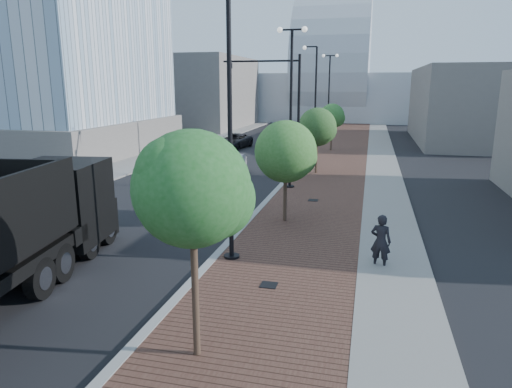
# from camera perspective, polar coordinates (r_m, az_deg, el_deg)

# --- Properties ---
(sidewalk) EXTENTS (7.00, 140.00, 0.12)m
(sidewalk) POSITION_cam_1_polar(r_m,az_deg,el_deg) (45.25, 11.75, 5.38)
(sidewalk) COLOR #4C2D23
(sidewalk) RESTS_ON ground
(concrete_strip) EXTENTS (2.40, 140.00, 0.13)m
(concrete_strip) POSITION_cam_1_polar(r_m,az_deg,el_deg) (45.23, 15.18, 5.19)
(concrete_strip) COLOR slate
(concrete_strip) RESTS_ON ground
(curb) EXTENTS (0.30, 140.00, 0.14)m
(curb) POSITION_cam_1_polar(r_m,az_deg,el_deg) (45.51, 7.33, 5.60)
(curb) COLOR gray
(curb) RESTS_ON ground
(west_sidewalk) EXTENTS (4.00, 140.00, 0.12)m
(west_sidewalk) POSITION_cam_1_polar(r_m,az_deg,el_deg) (48.73, -8.11, 6.07)
(west_sidewalk) COLOR slate
(west_sidewalk) RESTS_ON ground
(dump_truck) EXTENTS (4.91, 14.25, 3.90)m
(dump_truck) POSITION_cam_1_polar(r_m,az_deg,el_deg) (15.69, -28.44, -4.85)
(dump_truck) COLOR black
(dump_truck) RESTS_ON ground
(white_sedan) EXTENTS (1.90, 4.16, 1.32)m
(white_sedan) POSITION_cam_1_polar(r_m,az_deg,el_deg) (32.52, -2.87, 3.68)
(white_sedan) COLOR silver
(white_sedan) RESTS_ON ground
(dark_car_mid) EXTENTS (3.10, 5.50, 1.45)m
(dark_car_mid) POSITION_cam_1_polar(r_m,az_deg,el_deg) (45.85, -2.83, 6.58)
(dark_car_mid) COLOR black
(dark_car_mid) RESTS_ON ground
(dark_car_far) EXTENTS (2.03, 4.36, 1.23)m
(dark_car_far) POSITION_cam_1_polar(r_m,az_deg,el_deg) (42.50, 3.14, 5.89)
(dark_car_far) COLOR black
(dark_car_far) RESTS_ON ground
(pedestrian) EXTENTS (0.77, 0.59, 1.89)m
(pedestrian) POSITION_cam_1_polar(r_m,az_deg,el_deg) (16.22, 15.18, -5.70)
(pedestrian) COLOR black
(pedestrian) RESTS_ON ground
(streetlight_1) EXTENTS (1.44, 0.56, 9.21)m
(streetlight_1) POSITION_cam_1_polar(r_m,az_deg,el_deg) (15.63, -3.62, 6.83)
(streetlight_1) COLOR black
(streetlight_1) RESTS_ON ground
(streetlight_2) EXTENTS (1.72, 0.56, 9.28)m
(streetlight_2) POSITION_cam_1_polar(r_m,az_deg,el_deg) (27.23, 4.33, 10.59)
(streetlight_2) COLOR black
(streetlight_2) RESTS_ON ground
(streetlight_3) EXTENTS (1.44, 0.56, 9.21)m
(streetlight_3) POSITION_cam_1_polar(r_m,az_deg,el_deg) (39.13, 7.18, 10.65)
(streetlight_3) COLOR black
(streetlight_3) RESTS_ON ground
(streetlight_4) EXTENTS (1.72, 0.56, 9.28)m
(streetlight_4) POSITION_cam_1_polar(r_m,az_deg,el_deg) (51.03, 8.99, 11.73)
(streetlight_4) COLOR black
(streetlight_4) RESTS_ON ground
(traffic_mast) EXTENTS (5.09, 0.20, 8.00)m
(traffic_mast) POSITION_cam_1_polar(r_m,az_deg,el_deg) (30.33, 3.61, 11.19)
(traffic_mast) COLOR black
(traffic_mast) RESTS_ON ground
(tree_0) EXTENTS (2.54, 2.51, 5.24)m
(tree_0) POSITION_cam_1_polar(r_m,az_deg,el_deg) (9.75, -7.63, 0.58)
(tree_0) COLOR #382619
(tree_0) RESTS_ON ground
(tree_1) EXTENTS (2.74, 2.74, 4.63)m
(tree_1) POSITION_cam_1_polar(r_m,az_deg,el_deg) (20.35, 3.84, 5.24)
(tree_1) COLOR #382619
(tree_1) RESTS_ON ground
(tree_2) EXTENTS (2.64, 2.64, 4.62)m
(tree_2) POSITION_cam_1_polar(r_m,az_deg,el_deg) (32.15, 7.67, 8.20)
(tree_2) COLOR #382619
(tree_2) RESTS_ON ground
(tree_3) EXTENTS (2.35, 2.29, 4.44)m
(tree_3) POSITION_cam_1_polar(r_m,az_deg,el_deg) (44.07, 9.45, 9.48)
(tree_3) COLOR #382619
(tree_3) RESTS_ON ground
(tower_podium) EXTENTS (19.00, 19.00, 3.00)m
(tower_podium) POSITION_cam_1_polar(r_m,az_deg,el_deg) (47.19, -24.50, 6.54)
(tower_podium) COLOR slate
(tower_podium) RESTS_ON ground
(convention_center) EXTENTS (50.00, 30.00, 50.00)m
(convention_center) POSITION_cam_1_polar(r_m,az_deg,el_deg) (90.09, 9.63, 13.09)
(convention_center) COLOR #B3B9BE
(convention_center) RESTS_ON ground
(commercial_block_nw) EXTENTS (14.00, 20.00, 10.00)m
(commercial_block_nw) POSITION_cam_1_polar(r_m,az_deg,el_deg) (69.53, -7.45, 12.31)
(commercial_block_nw) COLOR slate
(commercial_block_nw) RESTS_ON ground
(commercial_block_ne) EXTENTS (12.00, 22.00, 8.00)m
(commercial_block_ne) POSITION_cam_1_polar(r_m,az_deg,el_deg) (55.91, 25.51, 9.90)
(commercial_block_ne) COLOR #66615C
(commercial_block_ne) RESTS_ON ground
(utility_cover_1) EXTENTS (0.50, 0.50, 0.02)m
(utility_cover_1) POSITION_cam_1_polar(r_m,az_deg,el_deg) (14.40, 1.60, -11.18)
(utility_cover_1) COLOR black
(utility_cover_1) RESTS_ON sidewalk
(utility_cover_2) EXTENTS (0.50, 0.50, 0.02)m
(utility_cover_2) POSITION_cam_1_polar(r_m,az_deg,el_deg) (24.70, 7.08, -0.77)
(utility_cover_2) COLOR black
(utility_cover_2) RESTS_ON sidewalk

